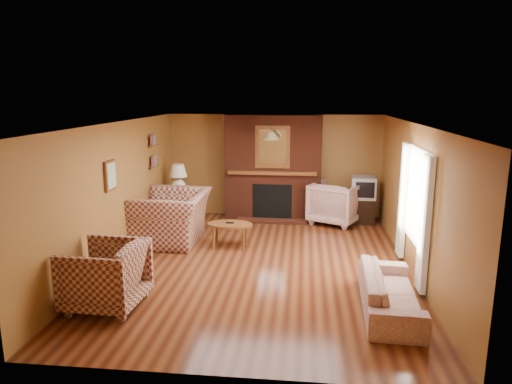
# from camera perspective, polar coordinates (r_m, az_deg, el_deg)

# --- Properties ---
(floor) EXTENTS (6.50, 6.50, 0.00)m
(floor) POSITION_cam_1_polar(r_m,az_deg,el_deg) (7.98, 0.58, -8.90)
(floor) COLOR #431C0E
(floor) RESTS_ON ground
(ceiling) EXTENTS (6.50, 6.50, 0.00)m
(ceiling) POSITION_cam_1_polar(r_m,az_deg,el_deg) (7.46, 0.62, 8.56)
(ceiling) COLOR white
(ceiling) RESTS_ON wall_back
(wall_back) EXTENTS (6.50, 0.00, 6.50)m
(wall_back) POSITION_cam_1_polar(r_m,az_deg,el_deg) (10.81, 2.24, 3.30)
(wall_back) COLOR olive
(wall_back) RESTS_ON floor
(wall_front) EXTENTS (6.50, 0.00, 6.50)m
(wall_front) POSITION_cam_1_polar(r_m,az_deg,el_deg) (4.54, -3.37, -9.47)
(wall_front) COLOR olive
(wall_front) RESTS_ON floor
(wall_left) EXTENTS (0.00, 6.50, 6.50)m
(wall_left) POSITION_cam_1_polar(r_m,az_deg,el_deg) (8.25, -16.97, -0.04)
(wall_left) COLOR olive
(wall_left) RESTS_ON floor
(wall_right) EXTENTS (0.00, 6.50, 6.50)m
(wall_right) POSITION_cam_1_polar(r_m,az_deg,el_deg) (7.81, 19.19, -0.87)
(wall_right) COLOR olive
(wall_right) RESTS_ON floor
(fireplace) EXTENTS (2.20, 0.82, 2.40)m
(fireplace) POSITION_cam_1_polar(r_m,az_deg,el_deg) (10.56, 2.14, 2.98)
(fireplace) COLOR #521F12
(fireplace) RESTS_ON floor
(window_right) EXTENTS (0.10, 1.85, 2.00)m
(window_right) POSITION_cam_1_polar(r_m,az_deg,el_deg) (7.62, 19.13, -1.73)
(window_right) COLOR beige
(window_right) RESTS_ON wall_right
(bookshelf) EXTENTS (0.09, 0.55, 0.71)m
(bookshelf) POSITION_cam_1_polar(r_m,az_deg,el_deg) (9.90, -12.58, 4.92)
(bookshelf) COLOR brown
(bookshelf) RESTS_ON wall_left
(botanical_print) EXTENTS (0.05, 0.40, 0.50)m
(botanical_print) POSITION_cam_1_polar(r_m,az_deg,el_deg) (7.90, -17.74, 1.97)
(botanical_print) COLOR brown
(botanical_print) RESTS_ON wall_left
(pendant_light) EXTENTS (0.36, 0.36, 0.48)m
(pendant_light) POSITION_cam_1_polar(r_m,az_deg,el_deg) (9.78, 1.90, 7.08)
(pendant_light) COLOR black
(pendant_light) RESTS_ON ceiling
(plaid_loveseat) EXTENTS (1.33, 1.52, 0.99)m
(plaid_loveseat) POSITION_cam_1_polar(r_m,az_deg,el_deg) (9.14, -10.43, -3.09)
(plaid_loveseat) COLOR maroon
(plaid_loveseat) RESTS_ON floor
(plaid_armchair) EXTENTS (1.05, 1.02, 0.90)m
(plaid_armchair) POSITION_cam_1_polar(r_m,az_deg,el_deg) (6.63, -18.33, -9.87)
(plaid_armchair) COLOR maroon
(plaid_armchair) RESTS_ON floor
(floral_sofa) EXTENTS (0.80, 1.85, 0.53)m
(floral_sofa) POSITION_cam_1_polar(r_m,az_deg,el_deg) (6.54, 16.40, -11.85)
(floral_sofa) COLOR beige
(floral_sofa) RESTS_ON floor
(floral_armchair) EXTENTS (1.35, 1.37, 0.94)m
(floral_armchair) POSITION_cam_1_polar(r_m,az_deg,el_deg) (10.39, 9.93, -1.36)
(floral_armchair) COLOR beige
(floral_armchair) RESTS_ON floor
(coffee_table) EXTENTS (0.85, 0.53, 0.48)m
(coffee_table) POSITION_cam_1_polar(r_m,az_deg,el_deg) (8.70, -3.29, -4.31)
(coffee_table) COLOR brown
(coffee_table) RESTS_ON floor
(side_table) EXTENTS (0.52, 0.52, 0.67)m
(side_table) POSITION_cam_1_polar(r_m,az_deg,el_deg) (10.56, -9.54, -1.88)
(side_table) COLOR brown
(side_table) RESTS_ON floor
(table_lamp) EXTENTS (0.40, 0.40, 0.66)m
(table_lamp) POSITION_cam_1_polar(r_m,az_deg,el_deg) (10.42, -9.68, 1.86)
(table_lamp) COLOR white
(table_lamp) RESTS_ON side_table
(tv_stand) EXTENTS (0.54, 0.49, 0.56)m
(tv_stand) POSITION_cam_1_polar(r_m,az_deg,el_deg) (10.62, 13.15, -2.24)
(tv_stand) COLOR black
(tv_stand) RESTS_ON floor
(crt_tv) EXTENTS (0.56, 0.56, 0.49)m
(crt_tv) POSITION_cam_1_polar(r_m,az_deg,el_deg) (10.50, 13.29, 0.54)
(crt_tv) COLOR #A4A6AC
(crt_tv) RESTS_ON tv_stand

